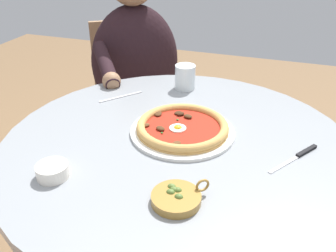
# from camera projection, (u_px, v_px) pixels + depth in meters

# --- Properties ---
(dining_table) EXTENTS (1.00, 1.00, 0.74)m
(dining_table) POSITION_uv_depth(u_px,v_px,m) (177.00, 184.00, 1.10)
(dining_table) COLOR gray
(dining_table) RESTS_ON ground
(pizza_on_plate) EXTENTS (0.31, 0.31, 0.03)m
(pizza_on_plate) POSITION_uv_depth(u_px,v_px,m) (181.00, 128.00, 1.05)
(pizza_on_plate) COLOR white
(pizza_on_plate) RESTS_ON dining_table
(water_glass) EXTENTS (0.07, 0.07, 0.09)m
(water_glass) POSITION_uv_depth(u_px,v_px,m) (185.00, 79.00, 1.32)
(water_glass) COLOR silver
(water_glass) RESTS_ON dining_table
(steak_knife) EXTENTS (0.12, 0.17, 0.01)m
(steak_knife) POSITION_uv_depth(u_px,v_px,m) (300.00, 155.00, 0.95)
(steak_knife) COLOR silver
(steak_knife) RESTS_ON dining_table
(ramekin_capers) EXTENTS (0.08, 0.08, 0.03)m
(ramekin_capers) POSITION_uv_depth(u_px,v_px,m) (52.00, 170.00, 0.86)
(ramekin_capers) COLOR white
(ramekin_capers) RESTS_ON dining_table
(olive_pan) EXTENTS (0.12, 0.11, 0.04)m
(olive_pan) POSITION_uv_depth(u_px,v_px,m) (177.00, 198.00, 0.79)
(olive_pan) COLOR olive
(olive_pan) RESTS_ON dining_table
(fork_utensil) EXTENTS (0.11, 0.13, 0.00)m
(fork_utensil) POSITION_uv_depth(u_px,v_px,m) (121.00, 97.00, 1.27)
(fork_utensil) COLOR #BCBCC1
(fork_utensil) RESTS_ON dining_table
(diner_person) EXTENTS (0.45, 0.59, 1.15)m
(diner_person) POSITION_uv_depth(u_px,v_px,m) (137.00, 99.00, 1.75)
(diner_person) COLOR #282833
(diner_person) RESTS_ON ground
(cafe_chair_diner) EXTENTS (0.57, 0.57, 0.85)m
(cafe_chair_diner) POSITION_uv_depth(u_px,v_px,m) (133.00, 88.00, 1.87)
(cafe_chair_diner) COLOR #957050
(cafe_chair_diner) RESTS_ON ground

